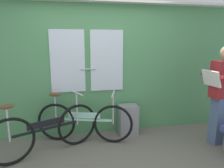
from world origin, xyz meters
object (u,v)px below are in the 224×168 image
at_px(bicycle_leaning_behind, 84,122).
at_px(trash_bin_by_wall, 128,119).
at_px(bicycle_near_door, 46,131).
at_px(passenger_reading_newspaper, 223,93).

xyz_separation_m(bicycle_leaning_behind, trash_bin_by_wall, (0.84, 0.16, -0.08)).
distance_m(bicycle_near_door, bicycle_leaning_behind, 0.67).
bearing_deg(passenger_reading_newspaper, trash_bin_by_wall, -32.28).
xyz_separation_m(bicycle_near_door, passenger_reading_newspaper, (2.86, -0.21, 0.50)).
distance_m(bicycle_near_door, passenger_reading_newspaper, 2.91).
height_order(bicycle_near_door, bicycle_leaning_behind, bicycle_near_door).
bearing_deg(bicycle_near_door, trash_bin_by_wall, -6.99).
bearing_deg(bicycle_near_door, passenger_reading_newspaper, -29.00).
height_order(bicycle_leaning_behind, passenger_reading_newspaper, passenger_reading_newspaper).
bearing_deg(trash_bin_by_wall, bicycle_near_door, -162.16).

